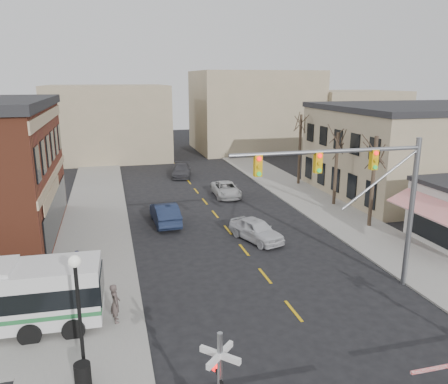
# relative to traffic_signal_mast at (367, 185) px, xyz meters

# --- Properties ---
(ground) EXTENTS (160.00, 160.00, 0.00)m
(ground) POSITION_rel_traffic_signal_mast_xyz_m (-4.18, -3.14, -5.74)
(ground) COLOR black
(ground) RESTS_ON ground
(sidewalk_west) EXTENTS (5.00, 60.00, 0.12)m
(sidewalk_west) POSITION_rel_traffic_signal_mast_xyz_m (-13.68, 16.86, -5.68)
(sidewalk_west) COLOR gray
(sidewalk_west) RESTS_ON ground
(sidewalk_east) EXTENTS (5.00, 60.00, 0.12)m
(sidewalk_east) POSITION_rel_traffic_signal_mast_xyz_m (5.32, 16.86, -5.68)
(sidewalk_east) COLOR gray
(sidewalk_east) RESTS_ON ground
(tan_building) EXTENTS (20.30, 15.30, 8.50)m
(tan_building) POSITION_rel_traffic_signal_mast_xyz_m (17.82, 16.86, -1.48)
(tan_building) COLOR #9B8F6E
(tan_building) RESTS_ON ground
(tree_east_a) EXTENTS (0.28, 0.28, 6.75)m
(tree_east_a) POSITION_rel_traffic_signal_mast_xyz_m (6.32, 8.86, -2.25)
(tree_east_a) COLOR #382B21
(tree_east_a) RESTS_ON sidewalk_east
(tree_east_b) EXTENTS (0.28, 0.28, 6.30)m
(tree_east_b) POSITION_rel_traffic_signal_mast_xyz_m (6.62, 14.86, -2.47)
(tree_east_b) COLOR #382B21
(tree_east_b) RESTS_ON sidewalk_east
(tree_east_c) EXTENTS (0.28, 0.28, 7.20)m
(tree_east_c) POSITION_rel_traffic_signal_mast_xyz_m (6.82, 22.86, -2.02)
(tree_east_c) COLOR #382B21
(tree_east_c) RESTS_ON sidewalk_east
(traffic_signal_mast) EXTENTS (10.02, 0.30, 8.00)m
(traffic_signal_mast) POSITION_rel_traffic_signal_mast_xyz_m (0.00, 0.00, 0.00)
(traffic_signal_mast) COLOR gray
(traffic_signal_mast) RESTS_ON ground
(street_lamp) EXTENTS (0.44, 0.44, 4.72)m
(street_lamp) POSITION_rel_traffic_signal_mast_xyz_m (-13.69, -3.44, -2.28)
(street_lamp) COLOR black
(street_lamp) RESTS_ON sidewalk_west
(trash_bin) EXTENTS (0.60, 0.60, 0.90)m
(trash_bin) POSITION_rel_traffic_signal_mast_xyz_m (-13.70, -4.24, -5.17)
(trash_bin) COLOR black
(trash_bin) RESTS_ON sidewalk_west
(car_a) EXTENTS (3.24, 4.87, 1.54)m
(car_a) POSITION_rel_traffic_signal_mast_xyz_m (-2.85, 8.36, -4.97)
(car_a) COLOR silver
(car_a) RESTS_ON ground
(car_b) EXTENTS (1.96, 5.11, 1.66)m
(car_b) POSITION_rel_traffic_signal_mast_xyz_m (-8.46, 13.56, -4.91)
(car_b) COLOR #17203A
(car_b) RESTS_ON ground
(car_c) EXTENTS (2.44, 4.95, 1.35)m
(car_c) POSITION_rel_traffic_signal_mast_xyz_m (-1.84, 20.17, -5.07)
(car_c) COLOR #B8B8B8
(car_c) RESTS_ON ground
(car_d) EXTENTS (2.98, 5.20, 1.42)m
(car_d) POSITION_rel_traffic_signal_mast_xyz_m (-4.50, 29.79, -5.03)
(car_d) COLOR #38373C
(car_d) RESTS_ON ground
(pedestrian_near) EXTENTS (0.51, 0.72, 1.83)m
(pedestrian_near) POSITION_rel_traffic_signal_mast_xyz_m (-12.45, -0.10, -4.70)
(pedestrian_near) COLOR #514440
(pedestrian_near) RESTS_ON sidewalk_west
(pedestrian_far) EXTENTS (0.94, 0.90, 1.53)m
(pedestrian_far) POSITION_rel_traffic_signal_mast_xyz_m (-14.34, 5.24, -4.86)
(pedestrian_far) COLOR #35355D
(pedestrian_far) RESTS_ON sidewalk_west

